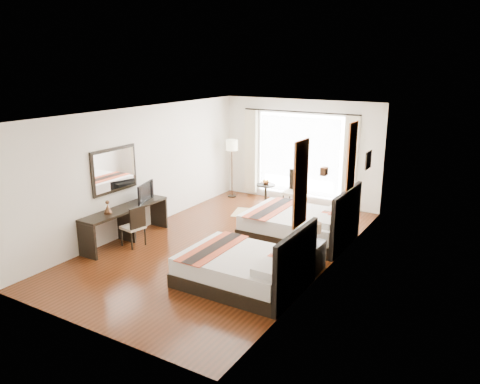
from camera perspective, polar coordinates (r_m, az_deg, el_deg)
The scene contains 29 objects.
floor at distance 9.98m, azimuth -1.70°, elevation -6.52°, with size 4.50×7.50×0.01m, color #38190A.
ceiling at distance 9.29m, azimuth -1.84°, elevation 9.66°, with size 4.50×7.50×0.02m, color white.
wall_headboard at distance 8.58m, azimuth 10.98°, elevation -0.60°, with size 0.01×7.50×2.80m, color silver.
wall_desk at distance 10.88m, azimuth -11.82°, elevation 2.79°, with size 0.01×7.50×2.80m, color silver.
wall_window at distance 12.78m, azimuth 7.31°, elevation 4.89°, with size 4.50×0.01×2.80m, color silver.
wall_entry at distance 6.83m, azimuth -18.96°, elevation -5.46°, with size 4.50×0.01×2.80m, color silver.
window_glass at distance 12.78m, azimuth 7.26°, elevation 4.44°, with size 2.40×0.02×2.20m, color white.
sheer_curtain at distance 12.73m, azimuth 7.15°, elevation 4.40°, with size 2.30×0.02×2.10m, color white.
drape_left at distance 13.33m, azimuth 1.35°, elevation 4.94°, with size 0.35×0.14×2.35m, color #B6AF8D.
drape_right at distance 12.20m, azimuth 13.32°, elevation 3.51°, with size 0.35×0.14×2.35m, color #B6AF8D.
art_panel_near at distance 7.23m, azimuth 7.41°, elevation 1.01°, with size 0.03×0.50×1.35m, color maroon.
art_panel_far at distance 9.53m, azimuth 13.46°, elevation 4.27°, with size 0.03×0.50×1.35m, color maroon.
wall_sconce at distance 8.24m, azimuth 10.21°, elevation 2.50°, with size 0.10×0.14×0.14m, color #462A19.
mirror_frame at distance 10.21m, azimuth -15.08°, elevation 2.61°, with size 0.04×1.25×0.95m, color black.
mirror_glass at distance 10.19m, azimuth -14.98°, elevation 2.60°, with size 0.01×1.12×0.82m, color white.
bed_near at distance 8.19m, azimuth 0.71°, elevation -9.29°, with size 2.08×1.62×1.17m.
bed_far at distance 10.30m, azimuth 7.40°, elevation -3.98°, with size 2.22×1.73×1.25m.
nightstand at distance 8.83m, azimuth 8.38°, elevation -7.76°, with size 0.46×0.58×0.55m, color black.
table_lamp at distance 8.76m, azimuth 9.09°, elevation -4.51°, with size 0.25×0.25×0.39m.
vase at distance 8.59m, azimuth 8.35°, elevation -6.36°, with size 0.12×0.12×0.13m, color black.
console_desk at distance 10.37m, azimuth -13.73°, elevation -3.84°, with size 0.50×2.20×0.76m, color black.
television at distance 10.56m, azimuth -11.79°, elevation -0.00°, with size 0.74×0.10×0.43m, color black.
bronze_figurine at distance 9.91m, azimuth -15.82°, elevation -1.87°, with size 0.16×0.16×0.25m, color #462A19, non-canonical shape.
desk_chair at distance 10.10m, azimuth -12.82°, elevation -4.97°, with size 0.47×0.47×0.88m.
floor_lamp at distance 13.15m, azimuth -1.00°, elevation 5.28°, with size 0.33×0.33×1.65m.
side_table at distance 12.63m, azimuth 3.15°, elevation -0.32°, with size 0.50×0.50×0.58m, color black.
fruit_bowl at distance 12.56m, azimuth 3.14°, elevation 1.09°, with size 0.21×0.21×0.05m, color #462819.
window_chair at distance 12.18m, azimuth 6.63°, elevation -0.83°, with size 0.50×0.50×1.06m.
jute_rug at distance 11.98m, azimuth 1.91°, elevation -2.62°, with size 1.13×0.77×0.01m, color tan.
Camera 1 is at (4.97, -7.79, 3.76)m, focal length 35.00 mm.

